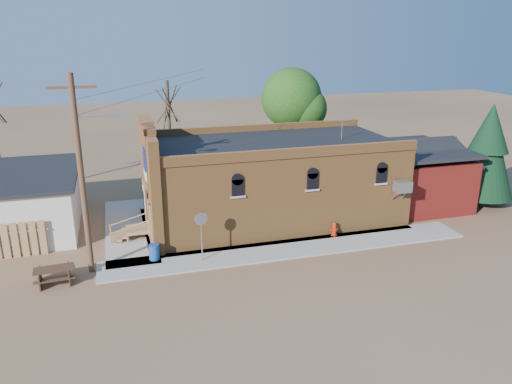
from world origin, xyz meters
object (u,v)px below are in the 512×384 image
object	(u,v)px
brick_bar	(267,181)
fire_hydrant	(334,229)
trash_barrel	(154,252)
picnic_table	(54,273)
utility_pole	(82,172)
stop_sign	(201,223)

from	to	relation	value
brick_bar	fire_hydrant	xyz separation A→B (m)	(2.65, -3.70, -1.89)
trash_barrel	picnic_table	bearing A→B (deg)	-167.28
utility_pole	trash_barrel	world-z (taller)	utility_pole
stop_sign	brick_bar	bearing A→B (deg)	59.42
fire_hydrant	trash_barrel	distance (m)	9.60
stop_sign	utility_pole	bearing A→B (deg)	-170.32
brick_bar	trash_barrel	bearing A→B (deg)	-150.09
fire_hydrant	picnic_table	bearing A→B (deg)	169.45
stop_sign	trash_barrel	world-z (taller)	stop_sign
brick_bar	trash_barrel	world-z (taller)	brick_bar
brick_bar	utility_pole	xyz separation A→B (m)	(-9.79, -4.29, 2.43)
utility_pole	picnic_table	world-z (taller)	utility_pole
utility_pole	trash_barrel	size ratio (longest dim) A/B	11.71
brick_bar	picnic_table	bearing A→B (deg)	-156.29
fire_hydrant	stop_sign	xyz separation A→B (m)	(-7.39, -1.02, 1.53)
fire_hydrant	brick_bar	bearing A→B (deg)	109.84
brick_bar	stop_sign	size ratio (longest dim) A/B	6.63
brick_bar	picnic_table	size ratio (longest dim) A/B	9.21
utility_pole	fire_hydrant	size ratio (longest dim) A/B	11.91
picnic_table	brick_bar	bearing A→B (deg)	19.64
trash_barrel	brick_bar	bearing A→B (deg)	29.91
fire_hydrant	utility_pole	bearing A→B (deg)	166.91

